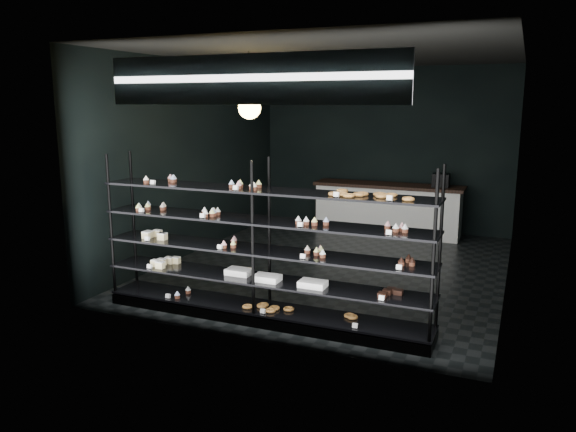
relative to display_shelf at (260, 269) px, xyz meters
The scene contains 5 objects.
room 2.64m from the display_shelf, 87.23° to the left, with size 5.01×6.01×3.20m.
display_shelf is the anchor object (origin of this frame).
signage 2.18m from the display_shelf, 76.05° to the right, with size 3.30×0.05×0.50m.
pendant_lamp 2.29m from the display_shelf, 120.85° to the left, with size 0.30×0.30×0.88m.
service_counter 4.97m from the display_shelf, 85.80° to the left, with size 2.85×0.65×1.23m.
Camera 1 is at (2.62, -8.08, 2.53)m, focal length 35.00 mm.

